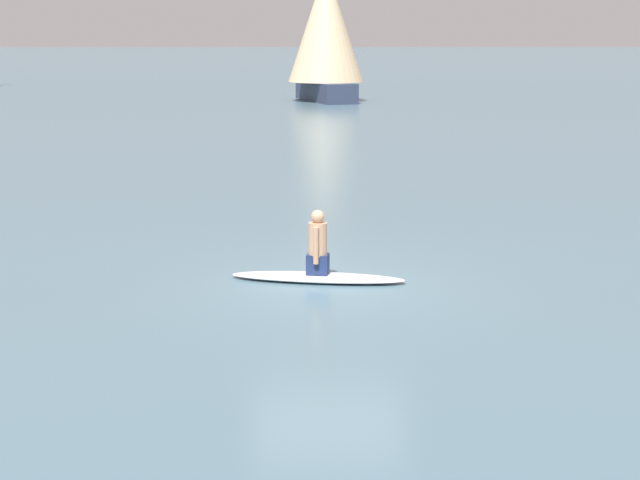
# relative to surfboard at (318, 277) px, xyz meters

# --- Properties ---
(ground_plane) EXTENTS (400.00, 400.00, 0.00)m
(ground_plane) POSITION_rel_surfboard_xyz_m (-0.17, 0.21, -0.06)
(ground_plane) COLOR slate
(surfboard) EXTENTS (2.91, 1.12, 0.12)m
(surfboard) POSITION_rel_surfboard_xyz_m (0.00, 0.00, 0.00)
(surfboard) COLOR white
(surfboard) RESTS_ON ground
(person_paddler) EXTENTS (0.39, 0.46, 1.05)m
(person_paddler) POSITION_rel_surfboard_xyz_m (0.00, 0.00, 0.54)
(person_paddler) COLOR navy
(person_paddler) RESTS_ON surfboard
(sailboat_distant) EXTENTS (5.17, 6.23, 8.24)m
(sailboat_distant) POSITION_rel_surfboard_xyz_m (-1.26, -41.98, 3.83)
(sailboat_distant) COLOR #2D3851
(sailboat_distant) RESTS_ON ground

